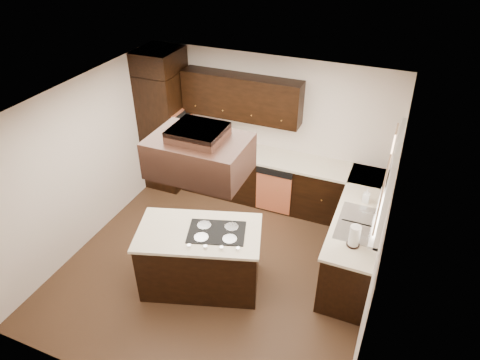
% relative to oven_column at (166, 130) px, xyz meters
% --- Properties ---
extents(floor, '(4.20, 4.20, 0.02)m').
position_rel_oven_column_xyz_m(floor, '(1.78, -1.71, -1.07)').
color(floor, brown).
rests_on(floor, ground).
extents(ceiling, '(4.20, 4.20, 0.02)m').
position_rel_oven_column_xyz_m(ceiling, '(1.78, -1.71, 1.45)').
color(ceiling, silver).
rests_on(ceiling, ground).
extents(wall_back, '(4.20, 0.02, 2.50)m').
position_rel_oven_column_xyz_m(wall_back, '(1.78, 0.40, 0.19)').
color(wall_back, beige).
rests_on(wall_back, ground).
extents(wall_front, '(4.20, 0.02, 2.50)m').
position_rel_oven_column_xyz_m(wall_front, '(1.78, -3.81, 0.19)').
color(wall_front, beige).
rests_on(wall_front, ground).
extents(wall_left, '(0.02, 4.20, 2.50)m').
position_rel_oven_column_xyz_m(wall_left, '(-0.33, -1.71, 0.19)').
color(wall_left, beige).
rests_on(wall_left, ground).
extents(wall_right, '(0.02, 4.20, 2.50)m').
position_rel_oven_column_xyz_m(wall_right, '(3.88, -1.71, 0.19)').
color(wall_right, beige).
rests_on(wall_right, ground).
extents(oven_column, '(0.65, 0.75, 2.12)m').
position_rel_oven_column_xyz_m(oven_column, '(0.00, 0.00, 0.00)').
color(oven_column, black).
rests_on(oven_column, floor).
extents(wall_oven_face, '(0.05, 0.62, 0.78)m').
position_rel_oven_column_xyz_m(wall_oven_face, '(0.35, 0.00, 0.06)').
color(wall_oven_face, '#D96B43').
rests_on(wall_oven_face, oven_column).
extents(base_cabinets_back, '(2.93, 0.60, 0.88)m').
position_rel_oven_column_xyz_m(base_cabinets_back, '(1.81, 0.09, -0.62)').
color(base_cabinets_back, black).
rests_on(base_cabinets_back, floor).
extents(base_cabinets_right, '(0.60, 2.40, 0.88)m').
position_rel_oven_column_xyz_m(base_cabinets_right, '(3.58, -0.80, -0.62)').
color(base_cabinets_right, black).
rests_on(base_cabinets_right, floor).
extents(countertop_back, '(2.93, 0.63, 0.04)m').
position_rel_oven_column_xyz_m(countertop_back, '(1.81, 0.08, -0.16)').
color(countertop_back, beige).
rests_on(countertop_back, base_cabinets_back).
extents(countertop_right, '(0.63, 2.40, 0.04)m').
position_rel_oven_column_xyz_m(countertop_right, '(3.56, -0.80, -0.16)').
color(countertop_right, beige).
rests_on(countertop_right, base_cabinets_right).
extents(upper_cabinets, '(2.00, 0.34, 0.72)m').
position_rel_oven_column_xyz_m(upper_cabinets, '(1.34, 0.23, 0.75)').
color(upper_cabinets, black).
rests_on(upper_cabinets, wall_back).
extents(dishwasher_front, '(0.60, 0.05, 0.72)m').
position_rel_oven_column_xyz_m(dishwasher_front, '(2.10, -0.20, -0.66)').
color(dishwasher_front, '#D96B43').
rests_on(dishwasher_front, floor).
extents(window_frame, '(0.06, 1.32, 1.12)m').
position_rel_oven_column_xyz_m(window_frame, '(3.85, -1.16, 0.59)').
color(window_frame, white).
rests_on(window_frame, wall_right).
extents(window_pane, '(0.00, 1.20, 1.00)m').
position_rel_oven_column_xyz_m(window_pane, '(3.87, -1.16, 0.59)').
color(window_pane, white).
rests_on(window_pane, wall_right).
extents(curtain_left, '(0.02, 0.34, 0.90)m').
position_rel_oven_column_xyz_m(curtain_left, '(3.79, -1.57, 0.64)').
color(curtain_left, '#FFEAC9').
rests_on(curtain_left, wall_right).
extents(curtain_right, '(0.02, 0.34, 0.90)m').
position_rel_oven_column_xyz_m(curtain_right, '(3.79, -0.74, 0.64)').
color(curtain_right, '#FFEAC9').
rests_on(curtain_right, wall_right).
extents(sink_rim, '(0.52, 0.84, 0.01)m').
position_rel_oven_column_xyz_m(sink_rim, '(3.58, -1.16, -0.14)').
color(sink_rim, silver).
rests_on(sink_rim, countertop_right).
extents(island, '(1.72, 1.26, 0.88)m').
position_rel_oven_column_xyz_m(island, '(1.71, -2.09, -0.62)').
color(island, black).
rests_on(island, floor).
extents(island_top, '(1.79, 1.33, 0.04)m').
position_rel_oven_column_xyz_m(island_top, '(1.71, -2.09, -0.16)').
color(island_top, beige).
rests_on(island_top, island).
extents(cooktop, '(0.84, 0.68, 0.01)m').
position_rel_oven_column_xyz_m(cooktop, '(1.93, -2.02, -0.13)').
color(cooktop, black).
rests_on(cooktop, island_top).
extents(range_hood, '(1.05, 0.72, 0.42)m').
position_rel_oven_column_xyz_m(range_hood, '(1.88, -2.25, 1.10)').
color(range_hood, black).
rests_on(range_hood, ceiling).
extents(hood_duct, '(0.55, 0.50, 0.13)m').
position_rel_oven_column_xyz_m(hood_duct, '(1.88, -2.25, 1.38)').
color(hood_duct, black).
rests_on(hood_duct, ceiling).
extents(blender_base, '(0.15, 0.15, 0.10)m').
position_rel_oven_column_xyz_m(blender_base, '(0.55, -0.01, -0.09)').
color(blender_base, silver).
rests_on(blender_base, countertop_back).
extents(blender_pitcher, '(0.13, 0.13, 0.26)m').
position_rel_oven_column_xyz_m(blender_pitcher, '(0.55, -0.01, 0.09)').
color(blender_pitcher, silver).
rests_on(blender_pitcher, blender_base).
extents(spice_rack, '(0.39, 0.10, 0.32)m').
position_rel_oven_column_xyz_m(spice_rack, '(0.97, 0.09, 0.02)').
color(spice_rack, black).
rests_on(spice_rack, countertop_back).
extents(mixing_bowl, '(0.26, 0.26, 0.06)m').
position_rel_oven_column_xyz_m(mixing_bowl, '(0.72, 0.00, -0.11)').
color(mixing_bowl, white).
rests_on(mixing_bowl, countertop_back).
extents(soap_bottle, '(0.10, 0.10, 0.21)m').
position_rel_oven_column_xyz_m(soap_bottle, '(3.58, -0.62, -0.04)').
color(soap_bottle, white).
rests_on(soap_bottle, countertop_right).
extents(paper_towel, '(0.17, 0.17, 0.29)m').
position_rel_oven_column_xyz_m(paper_towel, '(3.58, -1.61, 0.01)').
color(paper_towel, white).
rests_on(paper_towel, countertop_right).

